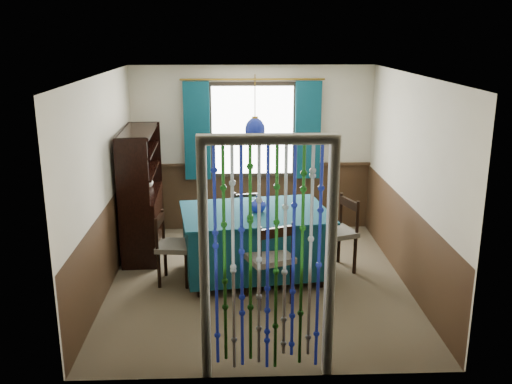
{
  "coord_description": "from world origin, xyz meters",
  "views": [
    {
      "loc": [
        -0.27,
        -6.44,
        2.98
      ],
      "look_at": [
        -0.01,
        0.24,
        1.08
      ],
      "focal_mm": 40.0,
      "sensor_mm": 36.0,
      "label": 1
    }
  ],
  "objects_px": {
    "chair_left": "(172,246)",
    "pendant_lamp": "(255,130)",
    "chair_near": "(270,259)",
    "dining_table": "(255,239)",
    "vase_sideboard": "(148,181)",
    "sideboard": "(142,210)",
    "bowl_shelf": "(141,172)",
    "chair_right": "(337,232)",
    "vase_table": "(258,204)",
    "chair_far": "(249,223)"
  },
  "relations": [
    {
      "from": "dining_table",
      "to": "vase_table",
      "type": "distance_m",
      "value": 0.46
    },
    {
      "from": "chair_far",
      "to": "sideboard",
      "type": "xyz_separation_m",
      "value": [
        -1.47,
        0.19,
        0.14
      ]
    },
    {
      "from": "chair_near",
      "to": "sideboard",
      "type": "distance_m",
      "value": 2.3
    },
    {
      "from": "chair_left",
      "to": "chair_far",
      "type": "bearing_deg",
      "value": 137.03
    },
    {
      "from": "pendant_lamp",
      "to": "bowl_shelf",
      "type": "relative_size",
      "value": 3.67
    },
    {
      "from": "chair_right",
      "to": "vase_table",
      "type": "height_order",
      "value": "vase_table"
    },
    {
      "from": "vase_sideboard",
      "to": "chair_near",
      "type": "bearing_deg",
      "value": -49.32
    },
    {
      "from": "vase_table",
      "to": "dining_table",
      "type": "bearing_deg",
      "value": 152.71
    },
    {
      "from": "dining_table",
      "to": "chair_left",
      "type": "distance_m",
      "value": 1.01
    },
    {
      "from": "chair_far",
      "to": "bowl_shelf",
      "type": "relative_size",
      "value": 4.0
    },
    {
      "from": "chair_far",
      "to": "chair_left",
      "type": "height_order",
      "value": "chair_left"
    },
    {
      "from": "dining_table",
      "to": "sideboard",
      "type": "xyz_separation_m",
      "value": [
        -1.52,
        0.9,
        0.11
      ]
    },
    {
      "from": "pendant_lamp",
      "to": "chair_left",
      "type": "bearing_deg",
      "value": -172.54
    },
    {
      "from": "chair_left",
      "to": "pendant_lamp",
      "type": "relative_size",
      "value": 1.1
    },
    {
      "from": "chair_left",
      "to": "vase_sideboard",
      "type": "distance_m",
      "value": 1.46
    },
    {
      "from": "chair_near",
      "to": "chair_far",
      "type": "xyz_separation_m",
      "value": [
        -0.19,
        1.4,
        -0.06
      ]
    },
    {
      "from": "dining_table",
      "to": "chair_near",
      "type": "height_order",
      "value": "chair_near"
    },
    {
      "from": "dining_table",
      "to": "chair_right",
      "type": "relative_size",
      "value": 2.01
    },
    {
      "from": "dining_table",
      "to": "chair_left",
      "type": "height_order",
      "value": "chair_left"
    },
    {
      "from": "chair_far",
      "to": "pendant_lamp",
      "type": "relative_size",
      "value": 1.09
    },
    {
      "from": "chair_far",
      "to": "chair_near",
      "type": "bearing_deg",
      "value": 86.27
    },
    {
      "from": "dining_table",
      "to": "chair_far",
      "type": "relative_size",
      "value": 2.23
    },
    {
      "from": "chair_near",
      "to": "chair_left",
      "type": "relative_size",
      "value": 1.12
    },
    {
      "from": "chair_right",
      "to": "vase_table",
      "type": "distance_m",
      "value": 1.13
    },
    {
      "from": "chair_left",
      "to": "pendant_lamp",
      "type": "bearing_deg",
      "value": 103.25
    },
    {
      "from": "vase_sideboard",
      "to": "pendant_lamp",
      "type": "bearing_deg",
      "value": -38.7
    },
    {
      "from": "chair_right",
      "to": "sideboard",
      "type": "bearing_deg",
      "value": 53.59
    },
    {
      "from": "dining_table",
      "to": "chair_far",
      "type": "height_order",
      "value": "chair_far"
    },
    {
      "from": "dining_table",
      "to": "vase_table",
      "type": "xyz_separation_m",
      "value": [
        0.03,
        -0.02,
        0.46
      ]
    },
    {
      "from": "chair_near",
      "to": "vase_sideboard",
      "type": "bearing_deg",
      "value": 109.65
    },
    {
      "from": "chair_right",
      "to": "bowl_shelf",
      "type": "relative_size",
      "value": 4.44
    },
    {
      "from": "chair_left",
      "to": "sideboard",
      "type": "distance_m",
      "value": 1.16
    },
    {
      "from": "pendant_lamp",
      "to": "vase_table",
      "type": "height_order",
      "value": "pendant_lamp"
    },
    {
      "from": "chair_far",
      "to": "vase_table",
      "type": "xyz_separation_m",
      "value": [
        0.08,
        -0.72,
        0.49
      ]
    },
    {
      "from": "chair_near",
      "to": "chair_right",
      "type": "bearing_deg",
      "value": 22.37
    },
    {
      "from": "chair_right",
      "to": "bowl_shelf",
      "type": "height_order",
      "value": "bowl_shelf"
    },
    {
      "from": "chair_near",
      "to": "chair_left",
      "type": "height_order",
      "value": "chair_near"
    },
    {
      "from": "vase_table",
      "to": "chair_left",
      "type": "bearing_deg",
      "value": -173.72
    },
    {
      "from": "chair_near",
      "to": "sideboard",
      "type": "height_order",
      "value": "sideboard"
    },
    {
      "from": "chair_right",
      "to": "sideboard",
      "type": "distance_m",
      "value": 2.68
    },
    {
      "from": "chair_far",
      "to": "vase_sideboard",
      "type": "relative_size",
      "value": 5.01
    },
    {
      "from": "dining_table",
      "to": "vase_sideboard",
      "type": "xyz_separation_m",
      "value": [
        -1.46,
        1.17,
        0.46
      ]
    },
    {
      "from": "vase_table",
      "to": "vase_sideboard",
      "type": "xyz_separation_m",
      "value": [
        -1.5,
        1.19,
        -0.0
      ]
    },
    {
      "from": "vase_table",
      "to": "bowl_shelf",
      "type": "xyz_separation_m",
      "value": [
        -1.5,
        0.64,
        0.25
      ]
    },
    {
      "from": "vase_sideboard",
      "to": "sideboard",
      "type": "bearing_deg",
      "value": -102.24
    },
    {
      "from": "dining_table",
      "to": "vase_table",
      "type": "height_order",
      "value": "vase_table"
    },
    {
      "from": "vase_table",
      "to": "pendant_lamp",
      "type": "bearing_deg",
      "value": 152.71
    },
    {
      "from": "dining_table",
      "to": "chair_near",
      "type": "xyz_separation_m",
      "value": [
        0.14,
        -0.69,
        0.03
      ]
    },
    {
      "from": "sideboard",
      "to": "bowl_shelf",
      "type": "distance_m",
      "value": 0.67
    },
    {
      "from": "chair_near",
      "to": "bowl_shelf",
      "type": "xyz_separation_m",
      "value": [
        -1.61,
        1.32,
        0.69
      ]
    }
  ]
}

